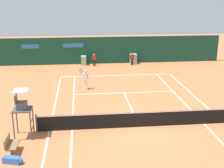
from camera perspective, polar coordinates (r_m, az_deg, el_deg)
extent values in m
plane|color=#C67042|center=(18.20, 5.24, -8.08)|extent=(80.00, 80.00, 0.00)
cube|color=white|center=(29.09, 0.80, 1.65)|extent=(10.60, 0.10, 0.01)
cube|color=white|center=(17.99, -11.76, -8.69)|extent=(0.10, 23.40, 0.01)
cube|color=white|center=(17.90, -7.58, -8.61)|extent=(0.10, 23.40, 0.01)
cube|color=white|center=(19.35, 17.03, -7.22)|extent=(0.10, 23.40, 0.01)
cube|color=white|center=(19.88, 20.51, -6.91)|extent=(0.10, 23.40, 0.01)
cube|color=white|center=(24.06, 2.30, -1.67)|extent=(8.00, 0.10, 0.01)
cube|color=white|center=(21.09, 3.56, -4.42)|extent=(0.10, 6.40, 0.01)
cube|color=white|center=(28.95, 0.83, 1.57)|extent=(0.10, 0.24, 0.01)
cylinder|color=#4C4C51|center=(17.86, -14.12, -7.18)|extent=(0.10, 0.10, 1.07)
cube|color=black|center=(18.01, 5.28, -6.71)|extent=(12.00, 0.03, 0.95)
cube|color=white|center=(17.83, 5.32, -5.40)|extent=(12.00, 0.04, 0.06)
cube|color=#144233|center=(33.89, -0.27, 6.44)|extent=(25.00, 0.24, 2.99)
cube|color=#2D6BA8|center=(33.49, -7.36, 7.25)|extent=(2.23, 0.02, 0.44)
cube|color=#2D6BA8|center=(33.91, -15.19, 6.87)|extent=(1.86, 0.02, 0.44)
cube|color=#8CB793|center=(33.39, -5.40, 4.46)|extent=(0.57, 0.70, 1.00)
cube|color=#8CB793|center=(33.89, 4.05, 4.78)|extent=(0.70, 0.70, 1.12)
cylinder|color=#47474C|center=(17.70, -14.71, -6.54)|extent=(0.07, 0.07, 1.58)
cylinder|color=#47474C|center=(16.89, -15.14, -7.75)|extent=(0.07, 0.07, 1.58)
cylinder|color=#47474C|center=(17.86, -17.58, -6.57)|extent=(0.07, 0.07, 1.58)
cylinder|color=#47474C|center=(17.06, -18.15, -7.76)|extent=(0.07, 0.07, 1.58)
cylinder|color=#47474C|center=(17.42, -14.84, -8.08)|extent=(0.04, 0.81, 0.04)
cylinder|color=#47474C|center=(17.23, -14.96, -6.65)|extent=(0.04, 0.81, 0.04)
cube|color=#47474C|center=(17.06, -16.62, -4.62)|extent=(1.00, 1.00, 0.06)
cube|color=#4C4C51|center=(16.98, -16.69, -3.89)|extent=(0.52, 0.56, 0.40)
cube|color=#4C4C51|center=(16.91, -17.76, -2.72)|extent=(0.06, 0.56, 0.45)
cube|color=white|center=(16.71, -16.93, -1.17)|extent=(0.76, 0.80, 0.04)
cylinder|color=#38383D|center=(16.54, -17.83, -10.86)|extent=(0.06, 0.06, 0.38)
cylinder|color=#38383D|center=(15.72, -18.51, -12.46)|extent=(0.06, 0.06, 0.38)
cube|color=olive|center=(16.02, -18.24, -10.92)|extent=(0.48, 1.12, 0.08)
cube|color=olive|center=(15.97, -19.28, -10.11)|extent=(0.06, 1.12, 0.42)
cube|color=blue|center=(15.28, -18.47, -13.50)|extent=(0.88, 0.52, 0.32)
sphere|color=blue|center=(15.10, -17.04, -13.75)|extent=(0.29, 0.29, 0.28)
cylinder|color=white|center=(25.03, -4.82, -0.01)|extent=(0.13, 0.13, 0.80)
cylinder|color=white|center=(25.07, -5.23, 0.00)|extent=(0.13, 0.13, 0.80)
cube|color=white|center=(24.86, -5.07, 1.50)|extent=(0.40, 0.27, 0.56)
sphere|color=beige|center=(24.76, -5.09, 2.37)|extent=(0.22, 0.22, 0.22)
cylinder|color=white|center=(24.74, -5.09, 2.56)|extent=(0.21, 0.21, 0.06)
cylinder|color=white|center=(24.83, -4.56, 1.40)|extent=(0.08, 0.08, 0.54)
cylinder|color=beige|center=(24.59, -5.71, 1.86)|extent=(0.20, 0.55, 0.08)
cylinder|color=black|center=(24.30, -5.85, 1.95)|extent=(0.03, 0.03, 0.22)
torus|color=black|center=(24.24, -5.86, 2.52)|extent=(0.30, 0.09, 0.30)
cylinder|color=silver|center=(24.24, -5.86, 2.52)|extent=(0.25, 0.06, 0.26)
cylinder|color=black|center=(33.25, 3.93, 4.14)|extent=(0.11, 0.11, 0.66)
cylinder|color=black|center=(33.23, 3.67, 4.14)|extent=(0.11, 0.11, 0.66)
cube|color=#AD1E1E|center=(33.12, 3.82, 5.09)|extent=(0.30, 0.18, 0.46)
sphere|color=brown|center=(33.05, 3.83, 5.64)|extent=(0.18, 0.18, 0.18)
cylinder|color=#AD1E1E|center=(33.15, 4.13, 5.04)|extent=(0.07, 0.07, 0.45)
cylinder|color=#AD1E1E|center=(33.10, 3.50, 5.04)|extent=(0.07, 0.07, 0.45)
cylinder|color=black|center=(32.79, -3.24, 4.00)|extent=(0.11, 0.11, 0.69)
cylinder|color=black|center=(32.79, -3.51, 3.99)|extent=(0.11, 0.11, 0.69)
cube|color=#AD1E1E|center=(32.66, -3.40, 4.99)|extent=(0.32, 0.18, 0.48)
sphere|color=tan|center=(32.60, -3.41, 5.57)|extent=(0.19, 0.19, 0.19)
cylinder|color=#AD1E1E|center=(32.67, -3.06, 4.94)|extent=(0.07, 0.07, 0.46)
cylinder|color=#AD1E1E|center=(32.67, -3.73, 4.93)|extent=(0.07, 0.07, 0.46)
sphere|color=#CCE033|center=(22.37, -8.96, -3.25)|extent=(0.07, 0.07, 0.07)
sphere|color=#CCE033|center=(20.65, 15.53, -5.44)|extent=(0.07, 0.07, 0.07)
sphere|color=#CCE033|center=(23.54, 10.14, -2.28)|extent=(0.07, 0.07, 0.07)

